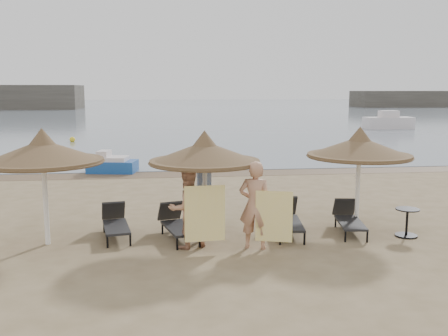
{
  "coord_description": "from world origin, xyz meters",
  "views": [
    {
      "loc": [
        -0.78,
        -10.18,
        3.34
      ],
      "look_at": [
        0.58,
        1.2,
        1.52
      ],
      "focal_mm": 40.0,
      "sensor_mm": 36.0,
      "label": 1
    }
  ],
  "objects_px": {
    "lounger_near_left": "(177,223)",
    "person_left": "(187,202)",
    "palapa_center": "(205,153)",
    "person_right": "(255,198)",
    "lounger_far_left": "(115,222)",
    "pedal_boat": "(112,164)",
    "side_table": "(407,223)",
    "lounger_near_right": "(287,218)",
    "palapa_left": "(43,152)",
    "lounger_far_right": "(349,218)",
    "palapa_right": "(359,148)"
  },
  "relations": [
    {
      "from": "lounger_far_left",
      "to": "side_table",
      "type": "relative_size",
      "value": 2.57
    },
    {
      "from": "palapa_left",
      "to": "person_right",
      "type": "distance_m",
      "value": 4.59
    },
    {
      "from": "lounger_near_right",
      "to": "side_table",
      "type": "relative_size",
      "value": 2.78
    },
    {
      "from": "palapa_left",
      "to": "person_right",
      "type": "xyz_separation_m",
      "value": [
        4.42,
        -0.8,
        -0.93
      ]
    },
    {
      "from": "lounger_near_right",
      "to": "palapa_left",
      "type": "bearing_deg",
      "value": -170.26
    },
    {
      "from": "palapa_right",
      "to": "lounger_near_right",
      "type": "distance_m",
      "value": 2.4
    },
    {
      "from": "lounger_far_left",
      "to": "person_left",
      "type": "relative_size",
      "value": 0.85
    },
    {
      "from": "lounger_far_right",
      "to": "person_right",
      "type": "height_order",
      "value": "person_right"
    },
    {
      "from": "lounger_far_right",
      "to": "pedal_boat",
      "type": "relative_size",
      "value": 0.8
    },
    {
      "from": "lounger_far_left",
      "to": "person_left",
      "type": "distance_m",
      "value": 2.02
    },
    {
      "from": "palapa_right",
      "to": "person_left",
      "type": "distance_m",
      "value": 4.38
    },
    {
      "from": "palapa_right",
      "to": "side_table",
      "type": "xyz_separation_m",
      "value": [
        0.87,
        -0.82,
        -1.66
      ]
    },
    {
      "from": "palapa_center",
      "to": "lounger_far_left",
      "type": "bearing_deg",
      "value": 166.22
    },
    {
      "from": "palapa_right",
      "to": "pedal_boat",
      "type": "xyz_separation_m",
      "value": [
        -6.72,
        9.06,
        -1.64
      ]
    },
    {
      "from": "palapa_center",
      "to": "person_right",
      "type": "xyz_separation_m",
      "value": [
        0.99,
        -0.77,
        -0.87
      ]
    },
    {
      "from": "lounger_near_right",
      "to": "lounger_far_right",
      "type": "xyz_separation_m",
      "value": [
        1.47,
        -0.07,
        -0.03
      ]
    },
    {
      "from": "lounger_near_left",
      "to": "lounger_near_right",
      "type": "height_order",
      "value": "lounger_near_right"
    },
    {
      "from": "palapa_left",
      "to": "palapa_right",
      "type": "distance_m",
      "value": 7.17
    },
    {
      "from": "palapa_left",
      "to": "person_left",
      "type": "relative_size",
      "value": 1.3
    },
    {
      "from": "palapa_center",
      "to": "palapa_left",
      "type": "bearing_deg",
      "value": 179.5
    },
    {
      "from": "lounger_near_right",
      "to": "pedal_boat",
      "type": "distance_m",
      "value": 10.5
    },
    {
      "from": "lounger_far_right",
      "to": "lounger_near_right",
      "type": "bearing_deg",
      "value": -173.51
    },
    {
      "from": "lounger_near_left",
      "to": "person_left",
      "type": "xyz_separation_m",
      "value": [
        0.2,
        -0.76,
        0.65
      ]
    },
    {
      "from": "lounger_far_left",
      "to": "side_table",
      "type": "height_order",
      "value": "lounger_far_left"
    },
    {
      "from": "person_right",
      "to": "pedal_boat",
      "type": "height_order",
      "value": "person_right"
    },
    {
      "from": "side_table",
      "to": "person_right",
      "type": "bearing_deg",
      "value": -173.21
    },
    {
      "from": "lounger_near_left",
      "to": "palapa_left",
      "type": "bearing_deg",
      "value": 169.39
    },
    {
      "from": "person_left",
      "to": "pedal_boat",
      "type": "bearing_deg",
      "value": -96.43
    },
    {
      "from": "lounger_near_left",
      "to": "side_table",
      "type": "distance_m",
      "value": 5.25
    },
    {
      "from": "lounger_near_left",
      "to": "lounger_far_right",
      "type": "relative_size",
      "value": 1.06
    },
    {
      "from": "pedal_boat",
      "to": "lounger_far_right",
      "type": "bearing_deg",
      "value": -44.97
    },
    {
      "from": "palapa_right",
      "to": "lounger_far_left",
      "type": "distance_m",
      "value": 5.98
    },
    {
      "from": "side_table",
      "to": "pedal_boat",
      "type": "xyz_separation_m",
      "value": [
        -7.6,
        9.87,
        0.02
      ]
    },
    {
      "from": "palapa_left",
      "to": "palapa_center",
      "type": "bearing_deg",
      "value": -0.5
    },
    {
      "from": "side_table",
      "to": "person_left",
      "type": "height_order",
      "value": "person_left"
    },
    {
      "from": "palapa_left",
      "to": "palapa_right",
      "type": "bearing_deg",
      "value": 3.57
    },
    {
      "from": "side_table",
      "to": "lounger_far_left",
      "type": "bearing_deg",
      "value": 172.82
    },
    {
      "from": "palapa_right",
      "to": "person_left",
      "type": "height_order",
      "value": "palapa_right"
    },
    {
      "from": "palapa_center",
      "to": "side_table",
      "type": "bearing_deg",
      "value": -4.21
    },
    {
      "from": "lounger_far_right",
      "to": "person_right",
      "type": "distance_m",
      "value": 2.73
    },
    {
      "from": "lounger_far_right",
      "to": "palapa_left",
      "type": "bearing_deg",
      "value": -169.41
    },
    {
      "from": "person_left",
      "to": "lounger_far_left",
      "type": "bearing_deg",
      "value": -53.76
    },
    {
      "from": "palapa_left",
      "to": "lounger_near_left",
      "type": "xyz_separation_m",
      "value": [
        2.8,
        0.18,
        -1.68
      ]
    },
    {
      "from": "palapa_right",
      "to": "lounger_near_left",
      "type": "height_order",
      "value": "palapa_right"
    },
    {
      "from": "side_table",
      "to": "person_left",
      "type": "xyz_separation_m",
      "value": [
        -5.02,
        -0.2,
        0.68
      ]
    },
    {
      "from": "palapa_left",
      "to": "lounger_far_left",
      "type": "xyz_separation_m",
      "value": [
        1.41,
        0.47,
        -1.69
      ]
    },
    {
      "from": "lounger_near_right",
      "to": "person_right",
      "type": "xyz_separation_m",
      "value": [
        -0.96,
        -1.04,
        0.73
      ]
    },
    {
      "from": "lounger_far_right",
      "to": "side_table",
      "type": "bearing_deg",
      "value": -15.91
    },
    {
      "from": "person_right",
      "to": "palapa_right",
      "type": "bearing_deg",
      "value": -138.65
    },
    {
      "from": "lounger_far_left",
      "to": "side_table",
      "type": "distance_m",
      "value": 6.67
    }
  ]
}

